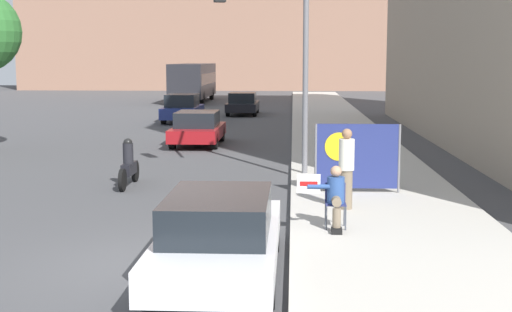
{
  "coord_description": "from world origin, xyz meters",
  "views": [
    {
      "loc": [
        2.27,
        -11.52,
        3.45
      ],
      "look_at": [
        1.46,
        3.96,
        1.32
      ],
      "focal_mm": 50.0,
      "sensor_mm": 36.0,
      "label": 1
    }
  ],
  "objects_px": {
    "parked_car_curbside": "(219,235)",
    "city_bus_on_road": "(193,80)",
    "protest_banner": "(357,156)",
    "jogger_on_sidewalk": "(346,168)",
    "seated_protester": "(335,195)",
    "car_on_road_distant": "(243,103)",
    "car_on_road_nearest": "(198,128)",
    "motorcycle_on_road": "(129,166)",
    "car_on_road_midblock": "(183,108)",
    "traffic_light_pole": "(275,34)"
  },
  "relations": [
    {
      "from": "parked_car_curbside",
      "to": "city_bus_on_road",
      "type": "bearing_deg",
      "value": 98.49
    },
    {
      "from": "protest_banner",
      "to": "city_bus_on_road",
      "type": "xyz_separation_m",
      "value": [
        -9.58,
        39.38,
        0.7
      ]
    },
    {
      "from": "jogger_on_sidewalk",
      "to": "parked_car_curbside",
      "type": "xyz_separation_m",
      "value": [
        -2.33,
        -4.57,
        -0.38
      ]
    },
    {
      "from": "seated_protester",
      "to": "jogger_on_sidewalk",
      "type": "height_order",
      "value": "jogger_on_sidewalk"
    },
    {
      "from": "car_on_road_distant",
      "to": "seated_protester",
      "type": "bearing_deg",
      "value": -82.61
    },
    {
      "from": "car_on_road_nearest",
      "to": "motorcycle_on_road",
      "type": "height_order",
      "value": "car_on_road_nearest"
    },
    {
      "from": "protest_banner",
      "to": "car_on_road_distant",
      "type": "height_order",
      "value": "protest_banner"
    },
    {
      "from": "car_on_road_midblock",
      "to": "motorcycle_on_road",
      "type": "xyz_separation_m",
      "value": [
        1.59,
        -19.7,
        -0.2
      ]
    },
    {
      "from": "car_on_road_distant",
      "to": "car_on_road_midblock",
      "type": "bearing_deg",
      "value": -118.58
    },
    {
      "from": "car_on_road_nearest",
      "to": "car_on_road_midblock",
      "type": "relative_size",
      "value": 0.99
    },
    {
      "from": "jogger_on_sidewalk",
      "to": "car_on_road_midblock",
      "type": "height_order",
      "value": "jogger_on_sidewalk"
    },
    {
      "from": "jogger_on_sidewalk",
      "to": "car_on_road_nearest",
      "type": "distance_m",
      "value": 13.67
    },
    {
      "from": "parked_car_curbside",
      "to": "car_on_road_nearest",
      "type": "xyz_separation_m",
      "value": [
        -2.66,
        17.29,
        0.0
      ]
    },
    {
      "from": "city_bus_on_road",
      "to": "traffic_light_pole",
      "type": "bearing_deg",
      "value": -78.46
    },
    {
      "from": "parked_car_curbside",
      "to": "car_on_road_midblock",
      "type": "height_order",
      "value": "car_on_road_midblock"
    },
    {
      "from": "motorcycle_on_road",
      "to": "parked_car_curbside",
      "type": "bearing_deg",
      "value": -67.48
    },
    {
      "from": "car_on_road_midblock",
      "to": "car_on_road_distant",
      "type": "height_order",
      "value": "car_on_road_midblock"
    },
    {
      "from": "car_on_road_nearest",
      "to": "city_bus_on_road",
      "type": "height_order",
      "value": "city_bus_on_road"
    },
    {
      "from": "car_on_road_nearest",
      "to": "motorcycle_on_road",
      "type": "bearing_deg",
      "value": -93.88
    },
    {
      "from": "car_on_road_distant",
      "to": "city_bus_on_road",
      "type": "xyz_separation_m",
      "value": [
        -4.89,
        12.92,
        1.06
      ]
    },
    {
      "from": "traffic_light_pole",
      "to": "jogger_on_sidewalk",
      "type": "bearing_deg",
      "value": -70.11
    },
    {
      "from": "protest_banner",
      "to": "car_on_road_nearest",
      "type": "bearing_deg",
      "value": 116.63
    },
    {
      "from": "seated_protester",
      "to": "parked_car_curbside",
      "type": "bearing_deg",
      "value": -101.43
    },
    {
      "from": "traffic_light_pole",
      "to": "motorcycle_on_road",
      "type": "distance_m",
      "value": 5.47
    },
    {
      "from": "car_on_road_midblock",
      "to": "jogger_on_sidewalk",
      "type": "bearing_deg",
      "value": -72.65
    },
    {
      "from": "protest_banner",
      "to": "traffic_light_pole",
      "type": "distance_m",
      "value": 4.6
    },
    {
      "from": "protest_banner",
      "to": "parked_car_curbside",
      "type": "distance_m",
      "value": 7.1
    },
    {
      "from": "jogger_on_sidewalk",
      "to": "city_bus_on_road",
      "type": "bearing_deg",
      "value": -101.53
    },
    {
      "from": "city_bus_on_road",
      "to": "jogger_on_sidewalk",
      "type": "bearing_deg",
      "value": -77.48
    },
    {
      "from": "protest_banner",
      "to": "car_on_road_midblock",
      "type": "xyz_separation_m",
      "value": [
        -7.61,
        21.1,
        -0.3
      ]
    },
    {
      "from": "jogger_on_sidewalk",
      "to": "traffic_light_pole",
      "type": "height_order",
      "value": "traffic_light_pole"
    },
    {
      "from": "parked_car_curbside",
      "to": "city_bus_on_road",
      "type": "relative_size",
      "value": 0.48
    },
    {
      "from": "protest_banner",
      "to": "traffic_light_pole",
      "type": "bearing_deg",
      "value": 127.73
    },
    {
      "from": "seated_protester",
      "to": "car_on_road_nearest",
      "type": "relative_size",
      "value": 0.29
    },
    {
      "from": "traffic_light_pole",
      "to": "car_on_road_midblock",
      "type": "height_order",
      "value": "traffic_light_pole"
    },
    {
      "from": "car_on_road_midblock",
      "to": "seated_protester",
      "type": "bearing_deg",
      "value": -74.64
    },
    {
      "from": "car_on_road_midblock",
      "to": "city_bus_on_road",
      "type": "xyz_separation_m",
      "value": [
        -1.97,
        18.28,
        1.0
      ]
    },
    {
      "from": "protest_banner",
      "to": "parked_car_curbside",
      "type": "xyz_separation_m",
      "value": [
        -2.72,
        -6.55,
        -0.37
      ]
    },
    {
      "from": "car_on_road_distant",
      "to": "city_bus_on_road",
      "type": "bearing_deg",
      "value": 110.74
    },
    {
      "from": "protest_banner",
      "to": "car_on_road_nearest",
      "type": "distance_m",
      "value": 12.02
    },
    {
      "from": "jogger_on_sidewalk",
      "to": "protest_banner",
      "type": "height_order",
      "value": "jogger_on_sidewalk"
    },
    {
      "from": "jogger_on_sidewalk",
      "to": "car_on_road_distant",
      "type": "distance_m",
      "value": 28.77
    },
    {
      "from": "car_on_road_midblock",
      "to": "car_on_road_distant",
      "type": "distance_m",
      "value": 6.11
    },
    {
      "from": "jogger_on_sidewalk",
      "to": "city_bus_on_road",
      "type": "distance_m",
      "value": 42.37
    },
    {
      "from": "car_on_road_nearest",
      "to": "car_on_road_distant",
      "type": "height_order",
      "value": "car_on_road_distant"
    },
    {
      "from": "seated_protester",
      "to": "motorcycle_on_road",
      "type": "distance_m",
      "value": 7.44
    },
    {
      "from": "protest_banner",
      "to": "motorcycle_on_road",
      "type": "height_order",
      "value": "protest_banner"
    },
    {
      "from": "protest_banner",
      "to": "parked_car_curbside",
      "type": "height_order",
      "value": "protest_banner"
    },
    {
      "from": "seated_protester",
      "to": "traffic_light_pole",
      "type": "distance_m",
      "value": 7.47
    },
    {
      "from": "car_on_road_midblock",
      "to": "car_on_road_distant",
      "type": "relative_size",
      "value": 0.95
    }
  ]
}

